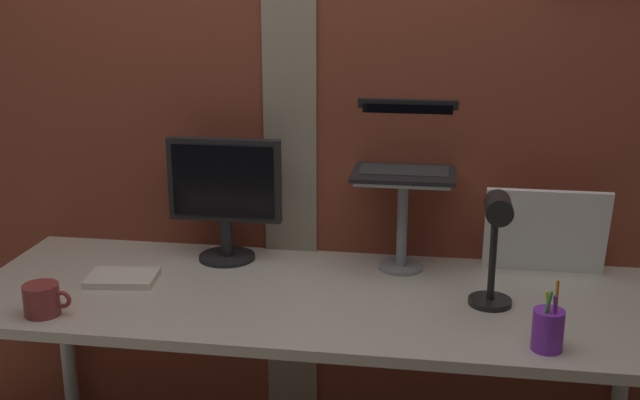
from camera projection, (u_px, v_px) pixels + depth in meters
brick_wall_back at (322, 75)px, 2.50m from camera, size 3.01×0.15×2.60m
desk at (315, 315)px, 2.27m from camera, size 2.00×0.71×0.73m
monitor at (225, 189)px, 2.46m from camera, size 0.36×0.18×0.39m
laptop_stand at (403, 208)px, 2.39m from camera, size 0.28×0.22×0.30m
laptop at (405, 152)px, 2.41m from camera, size 0.31×0.29×0.21m
whiteboard_panel at (546, 231)px, 2.37m from camera, size 0.36×0.07×0.27m
desk_lamp at (495, 239)px, 2.07m from camera, size 0.12×0.20×0.34m
pen_cup at (548, 329)px, 1.90m from camera, size 0.08×0.08×0.18m
coffee_mug at (42, 300)px, 2.10m from camera, size 0.13×0.10×0.09m
paper_clutter_stack at (122, 278)px, 2.34m from camera, size 0.22×0.16×0.02m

